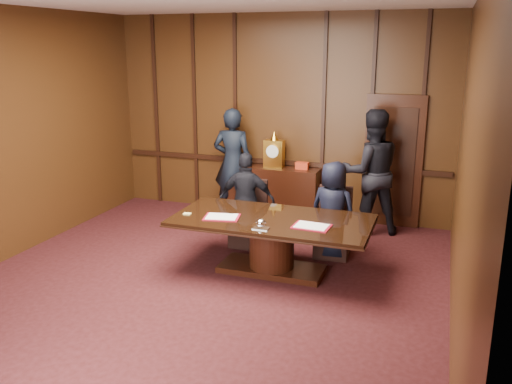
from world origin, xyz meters
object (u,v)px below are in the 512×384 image
witness_right (371,172)px  sideboard (274,190)px  witness_left (233,163)px  signatory_right (333,210)px  signatory_left (247,200)px  conference_table (272,236)px

witness_right → sideboard: bearing=-31.9°
witness_left → witness_right: 2.42m
signatory_right → witness_right: bearing=-92.4°
witness_left → signatory_left: bearing=114.5°
sideboard → signatory_left: size_ratio=1.11×
sideboard → signatory_right: 2.07m
conference_table → witness_left: bearing=123.1°
conference_table → signatory_left: signatory_left is taller
signatory_right → conference_table: bearing=63.8°
sideboard → conference_table: size_ratio=0.61×
signatory_left → witness_left: bearing=-69.8°
sideboard → conference_table: 2.45m
sideboard → witness_right: size_ratio=0.80×
sideboard → witness_left: (-0.71, -0.16, 0.48)m
conference_table → signatory_left: 1.05m
signatory_left → signatory_right: 1.30m
signatory_right → witness_left: witness_left is taller
conference_table → witness_right: 2.35m
witness_right → witness_left: bearing=-25.5°
signatory_right → witness_left: bearing=-20.8°
signatory_left → witness_left: 1.60m
sideboard → signatory_right: (1.36, -1.54, 0.22)m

